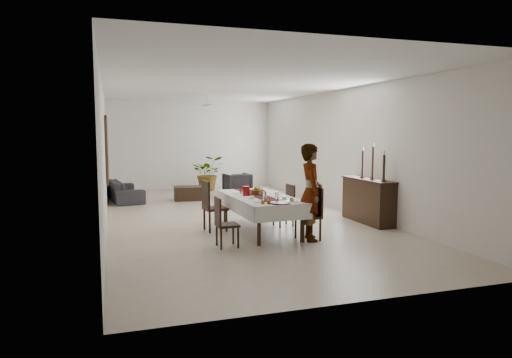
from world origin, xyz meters
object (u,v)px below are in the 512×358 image
Objects in this scene: dining_table_top at (260,198)px; sofa at (125,191)px; sideboard_body at (368,201)px; red_pitcher at (246,191)px; woman at (311,192)px.

sofa is at bearing 113.65° from dining_table_top.
sideboard_body reaches higher than sofa.
red_pitcher is (-0.25, 0.14, 0.14)m from dining_table_top.
dining_table_top is at bearing -161.41° from sofa.
dining_table_top is at bearing -176.67° from sideboard_body.
red_pitcher reaches higher than dining_table_top.
sideboard_body is (1.99, 1.17, -0.44)m from woman.
sideboard_body reaches higher than red_pitcher.
woman is at bearing -57.29° from dining_table_top.
dining_table_top is 1.27× the size of woman.
sideboard_body is at bearing 1.20° from dining_table_top.
red_pitcher is 5.67m from sofa.
sofa is (-2.56, 5.29, -0.41)m from dining_table_top.
red_pitcher is 0.12× the size of sideboard_body.
woman is at bearing -50.23° from red_pitcher.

